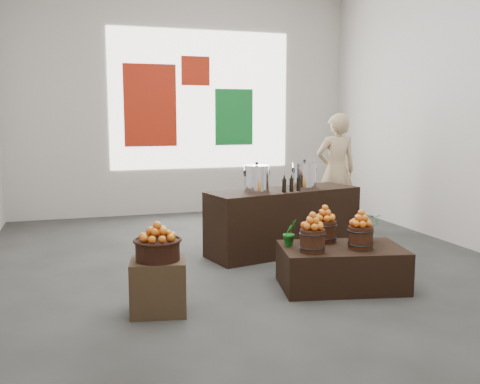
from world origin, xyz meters
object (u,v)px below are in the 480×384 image
object	(u,v)px
counter	(283,221)
stock_pot_left	(257,179)
shopper	(336,171)
stock_pot_center	(304,176)
crate	(158,286)
display_table	(341,267)
wicker_basket	(158,250)

from	to	relation	value
counter	stock_pot_left	xyz separation A→B (m)	(-0.39, -0.09, 0.56)
stock_pot_left	shopper	xyz separation A→B (m)	(1.74, 1.29, -0.08)
counter	stock_pot_center	bearing A→B (deg)	0.00
crate	stock_pot_left	bearing A→B (deg)	46.99
crate	shopper	size ratio (longest dim) A/B	0.27
stock_pot_left	display_table	bearing A→B (deg)	-72.93
stock_pot_left	shopper	bearing A→B (deg)	36.48
shopper	stock_pot_center	bearing A→B (deg)	50.50
display_table	shopper	xyz separation A→B (m)	(1.31, 2.68, 0.67)
wicker_basket	stock_pot_center	xyz separation A→B (m)	(2.15, 1.71, 0.39)
counter	shopper	distance (m)	1.87
crate	wicker_basket	distance (m)	0.33
wicker_basket	stock_pot_center	distance (m)	2.78
crate	wicker_basket	xyz separation A→B (m)	(0.00, 0.00, 0.33)
stock_pot_left	stock_pot_center	xyz separation A→B (m)	(0.70, 0.16, 0.00)
wicker_basket	crate	bearing A→B (deg)	0.00
wicker_basket	shopper	world-z (taller)	shopper
stock_pot_left	shopper	distance (m)	2.17
crate	counter	size ratio (longest dim) A/B	0.24
stock_pot_left	wicker_basket	bearing A→B (deg)	-133.01
shopper	wicker_basket	bearing A→B (deg)	44.92
wicker_basket	counter	world-z (taller)	counter
display_table	stock_pot_center	distance (m)	1.75
display_table	stock_pot_center	xyz separation A→B (m)	(0.27, 1.55, 0.75)
counter	crate	bearing A→B (deg)	-151.23
crate	stock_pot_center	bearing A→B (deg)	38.57
display_table	shopper	size ratio (longest dim) A/B	0.69
crate	stock_pot_left	distance (m)	2.24
display_table	stock_pot_center	world-z (taller)	stock_pot_center
stock_pot_center	stock_pot_left	bearing A→B (deg)	-167.04
crate	shopper	distance (m)	4.32
wicker_basket	shopper	bearing A→B (deg)	41.68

